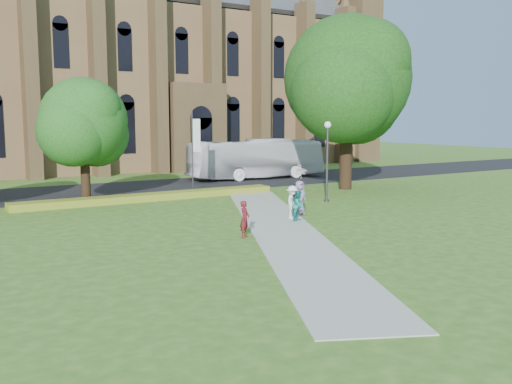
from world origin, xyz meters
TOP-DOWN VIEW (x-y plane):
  - ground at (0.00, 0.00)m, footprint 160.00×160.00m
  - road at (0.00, 20.00)m, footprint 160.00×10.00m
  - footpath at (0.00, 1.00)m, footprint 15.58×28.54m
  - flower_hedge at (-2.00, 13.20)m, footprint 18.00×1.40m
  - cathedral at (10.00, 39.73)m, footprint 52.60×18.25m
  - streetlamp at (7.50, 6.50)m, footprint 0.44×0.44m
  - large_tree at (13.00, 11.00)m, footprint 9.60×9.60m
  - street_tree_1 at (-6.00, 14.50)m, footprint 5.60×5.60m
  - banner_pole_0 at (2.11, 15.20)m, footprint 0.70×0.10m
  - tour_coach at (11.28, 21.19)m, footprint 12.96×3.72m
  - pedestrian_0 at (-2.93, -0.46)m, footprint 0.72×0.69m
  - pedestrian_1 at (1.64, 1.62)m, footprint 0.99×0.94m
  - pedestrian_2 at (1.71, 2.29)m, footprint 1.30×1.28m
  - pedestrian_3 at (2.86, 3.59)m, footprint 1.06×0.85m
  - pedestrian_4 at (2.88, 3.22)m, footprint 1.04×0.78m
  - parasol at (3.06, 3.32)m, footprint 0.84×0.84m

SIDE VIEW (x-z plane):
  - ground at x=0.00m, z-range 0.00..0.00m
  - road at x=0.00m, z-range 0.00..0.02m
  - footpath at x=0.00m, z-range 0.00..0.04m
  - flower_hedge at x=-2.00m, z-range 0.00..0.45m
  - pedestrian_1 at x=1.64m, z-range 0.04..1.66m
  - pedestrian_0 at x=-2.93m, z-range 0.04..1.70m
  - pedestrian_3 at x=2.86m, z-range 0.04..1.73m
  - pedestrian_2 at x=1.71m, z-range 0.04..1.83m
  - pedestrian_4 at x=2.88m, z-range 0.04..1.95m
  - tour_coach at x=11.28m, z-range 0.02..3.59m
  - parasol at x=3.06m, z-range 1.95..2.53m
  - streetlamp at x=7.50m, z-range 0.68..5.92m
  - banner_pole_0 at x=2.11m, z-range 0.39..6.39m
  - street_tree_1 at x=-6.00m, z-range 1.20..9.25m
  - large_tree at x=13.00m, z-range 1.77..14.97m
  - cathedral at x=10.00m, z-range -1.02..26.98m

